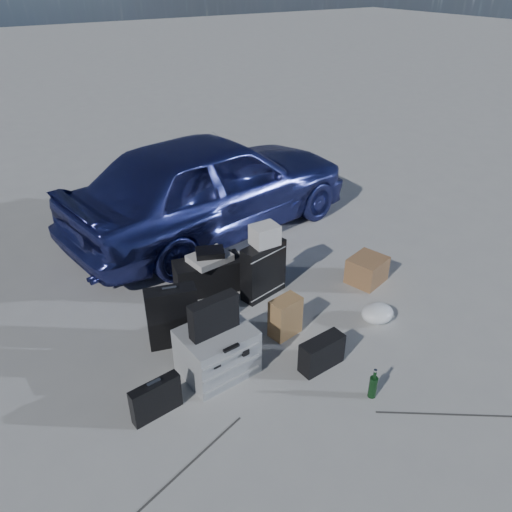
{
  "coord_description": "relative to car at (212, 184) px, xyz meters",
  "views": [
    {
      "loc": [
        -1.97,
        -2.51,
        2.96
      ],
      "look_at": [
        0.17,
        0.85,
        0.62
      ],
      "focal_mm": 35.0,
      "sensor_mm": 36.0,
      "label": 1
    }
  ],
  "objects": [
    {
      "name": "flat_box_white",
      "position": [
        -0.67,
        -1.18,
        -0.25
      ],
      "size": [
        0.44,
        0.35,
        0.07
      ],
      "primitive_type": "cube",
      "rotation": [
        0.0,
        0.0,
        0.12
      ],
      "color": "beige",
      "rests_on": "duffel_bag"
    },
    {
      "name": "suitcase_left",
      "position": [
        -1.35,
        -1.76,
        -0.35
      ],
      "size": [
        0.47,
        0.28,
        0.58
      ],
      "primitive_type": "cube",
      "rotation": [
        0.0,
        0.0,
        -0.28
      ],
      "color": "black",
      "rests_on": "ground"
    },
    {
      "name": "green_bottle",
      "position": [
        -0.31,
        -3.2,
        -0.5
      ],
      "size": [
        0.07,
        0.07,
        0.26
      ],
      "primitive_type": "cylinder",
      "rotation": [
        0.0,
        0.0,
        -0.09
      ],
      "color": "black",
      "rests_on": "ground"
    },
    {
      "name": "ground",
      "position": [
        -0.65,
        -2.6,
        -0.64
      ],
      "size": [
        60.0,
        60.0,
        0.0
      ],
      "primitive_type": "plane",
      "color": "#9F9E9A",
      "rests_on": "ground"
    },
    {
      "name": "cardboard_box",
      "position": [
        0.81,
        -1.94,
        -0.49
      ],
      "size": [
        0.45,
        0.42,
        0.28
      ],
      "primitive_type": "cube",
      "rotation": [
        0.0,
        0.0,
        0.27
      ],
      "color": "#976441",
      "rests_on": "ground"
    },
    {
      "name": "flat_box_black",
      "position": [
        -0.67,
        -1.19,
        -0.19
      ],
      "size": [
        0.34,
        0.29,
        0.06
      ],
      "primitive_type": "cube",
      "rotation": [
        0.0,
        0.0,
        -0.39
      ],
      "color": "black",
      "rests_on": "flat_box_white"
    },
    {
      "name": "suitcase_right",
      "position": [
        -0.26,
        -1.55,
        -0.34
      ],
      "size": [
        0.51,
        0.27,
        0.58
      ],
      "primitive_type": "cube",
      "rotation": [
        0.0,
        0.0,
        0.21
      ],
      "color": "black",
      "rests_on": "ground"
    },
    {
      "name": "car",
      "position": [
        0.0,
        0.0,
        0.0
      ],
      "size": [
        3.92,
        2.07,
        1.27
      ],
      "primitive_type": "imported",
      "rotation": [
        0.0,
        0.0,
        1.73
      ],
      "color": "#363E91",
      "rests_on": "ground"
    },
    {
      "name": "white_carton",
      "position": [
        -0.24,
        -1.54,
        0.05
      ],
      "size": [
        0.26,
        0.21,
        0.21
      ],
      "primitive_type": "cube",
      "rotation": [
        0.0,
        0.0,
        -0.02
      ],
      "color": "beige",
      "rests_on": "suitcase_right"
    },
    {
      "name": "duffel_bag",
      "position": [
        -0.69,
        -1.17,
        -0.46
      ],
      "size": [
        0.74,
        0.44,
        0.35
      ],
      "primitive_type": "cube",
      "rotation": [
        0.0,
        0.0,
        -0.22
      ],
      "color": "black",
      "rests_on": "ground"
    },
    {
      "name": "laptop_bag",
      "position": [
        -1.21,
        -2.28,
        -0.06
      ],
      "size": [
        0.42,
        0.14,
        0.31
      ],
      "primitive_type": "cube",
      "rotation": [
        0.0,
        0.0,
        0.08
      ],
      "color": "black",
      "rests_on": "pelican_case"
    },
    {
      "name": "briefcase",
      "position": [
        -1.81,
        -2.45,
        -0.48
      ],
      "size": [
        0.4,
        0.13,
        0.31
      ],
      "primitive_type": "cube",
      "rotation": [
        0.0,
        0.0,
        0.11
      ],
      "color": "black",
      "rests_on": "ground"
    },
    {
      "name": "pelican_case",
      "position": [
        -1.2,
        -2.29,
        -0.43
      ],
      "size": [
        0.61,
        0.51,
        0.42
      ],
      "primitive_type": "cube",
      "rotation": [
        0.0,
        0.0,
        0.08
      ],
      "color": "gray",
      "rests_on": "ground"
    },
    {
      "name": "messenger_bag",
      "position": [
        -0.43,
        -2.71,
        -0.5
      ],
      "size": [
        0.41,
        0.18,
        0.28
      ],
      "primitive_type": "cube",
      "rotation": [
        0.0,
        0.0,
        0.07
      ],
      "color": "black",
      "rests_on": "ground"
    },
    {
      "name": "plastic_bag",
      "position": [
        0.41,
        -2.51,
        -0.55
      ],
      "size": [
        0.34,
        0.3,
        0.18
      ],
      "primitive_type": "ellipsoid",
      "rotation": [
        0.0,
        0.0,
        -0.1
      ],
      "color": "white",
      "rests_on": "ground"
    },
    {
      "name": "kraft_bag",
      "position": [
        -0.44,
        -2.19,
        -0.45
      ],
      "size": [
        0.31,
        0.22,
        0.38
      ],
      "primitive_type": "cube",
      "rotation": [
        0.0,
        0.0,
        0.16
      ],
      "color": "#9D6E44",
      "rests_on": "ground"
    }
  ]
}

